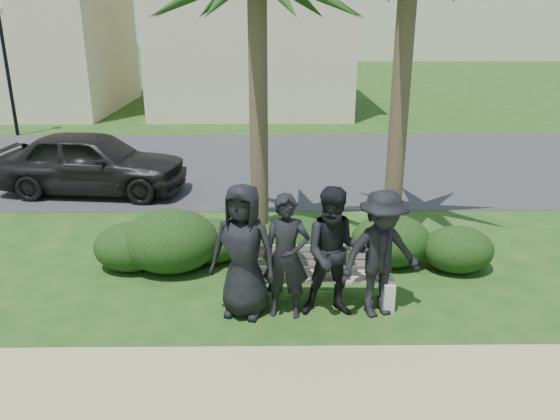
# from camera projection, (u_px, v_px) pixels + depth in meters

# --- Properties ---
(ground) EXTENTS (160.00, 160.00, 0.00)m
(ground) POSITION_uv_depth(u_px,v_px,m) (282.00, 306.00, 7.71)
(ground) COLOR #174413
(ground) RESTS_ON ground
(footpath) EXTENTS (30.00, 1.60, 0.01)m
(footpath) POSITION_uv_depth(u_px,v_px,m) (284.00, 388.00, 6.01)
(footpath) COLOR tan
(footpath) RESTS_ON ground
(asphalt_street) EXTENTS (160.00, 8.00, 0.01)m
(asphalt_street) POSITION_uv_depth(u_px,v_px,m) (278.00, 164.00, 15.25)
(asphalt_street) COLOR #2D2D30
(asphalt_street) RESTS_ON ground
(stucco_bldg_right) EXTENTS (8.40, 8.40, 7.30)m
(stucco_bldg_right) POSITION_uv_depth(u_px,v_px,m) (253.00, 22.00, 23.45)
(stucco_bldg_right) COLOR beige
(stucco_bldg_right) RESTS_ON ground
(street_lamp) EXTENTS (0.36, 0.36, 4.29)m
(street_lamp) POSITION_uv_depth(u_px,v_px,m) (4.00, 47.00, 17.94)
(street_lamp) COLOR black
(street_lamp) RESTS_ON ground
(park_bench) EXTENTS (2.26, 0.58, 0.79)m
(park_bench) POSITION_uv_depth(u_px,v_px,m) (312.00, 280.00, 7.69)
(park_bench) COLOR #AFA693
(park_bench) RESTS_ON ground
(man_a) EXTENTS (1.04, 0.82, 1.85)m
(man_a) POSITION_uv_depth(u_px,v_px,m) (243.00, 251.00, 7.24)
(man_a) COLOR black
(man_a) RESTS_ON ground
(man_b) EXTENTS (0.68, 0.49, 1.72)m
(man_b) POSITION_uv_depth(u_px,v_px,m) (286.00, 257.00, 7.22)
(man_b) COLOR black
(man_b) RESTS_ON ground
(man_c) EXTENTS (0.91, 0.72, 1.81)m
(man_c) POSITION_uv_depth(u_px,v_px,m) (335.00, 253.00, 7.23)
(man_c) COLOR black
(man_c) RESTS_ON ground
(man_d) EXTENTS (1.29, 0.98, 1.78)m
(man_d) POSITION_uv_depth(u_px,v_px,m) (381.00, 254.00, 7.23)
(man_d) COLOR black
(man_d) RESTS_ON ground
(hedge_a) EXTENTS (1.20, 0.99, 0.78)m
(hedge_a) POSITION_uv_depth(u_px,v_px,m) (131.00, 245.00, 8.79)
(hedge_a) COLOR black
(hedge_a) RESTS_ON ground
(hedge_b) EXTENTS (1.56, 1.29, 1.02)m
(hedge_b) POSITION_uv_depth(u_px,v_px,m) (171.00, 239.00, 8.72)
(hedge_b) COLOR black
(hedge_b) RESTS_ON ground
(hedge_c) EXTENTS (1.11, 0.92, 0.72)m
(hedge_c) POSITION_uv_depth(u_px,v_px,m) (212.00, 240.00, 9.08)
(hedge_c) COLOR black
(hedge_c) RESTS_ON ground
(hedge_d) EXTENTS (1.30, 1.08, 0.85)m
(hedge_d) POSITION_uv_depth(u_px,v_px,m) (296.00, 241.00, 8.87)
(hedge_d) COLOR black
(hedge_d) RESTS_ON ground
(hedge_e) EXTENTS (1.31, 1.08, 0.85)m
(hedge_e) POSITION_uv_depth(u_px,v_px,m) (391.00, 239.00, 8.93)
(hedge_e) COLOR black
(hedge_e) RESTS_ON ground
(hedge_f) EXTENTS (1.14, 0.94, 0.74)m
(hedge_f) POSITION_uv_depth(u_px,v_px,m) (458.00, 248.00, 8.73)
(hedge_f) COLOR black
(hedge_f) RESTS_ON ground
(car_a) EXTENTS (4.42, 2.16, 1.45)m
(car_a) POSITION_uv_depth(u_px,v_px,m) (92.00, 162.00, 12.48)
(car_a) COLOR black
(car_a) RESTS_ON ground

